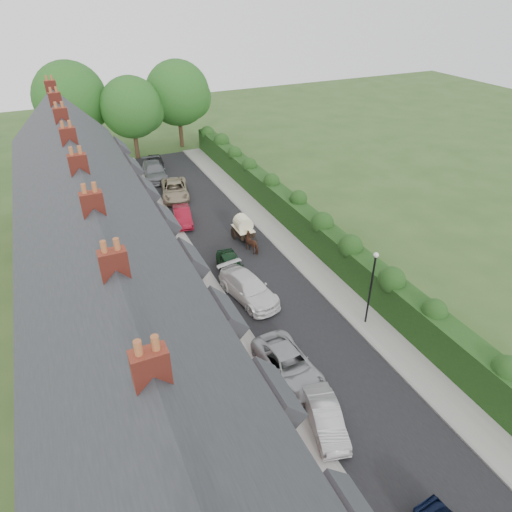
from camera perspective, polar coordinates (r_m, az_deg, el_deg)
The scene contains 23 objects.
ground at distance 25.73m, azimuth 12.58°, elevation -15.46°, with size 140.00×140.00×0.00m, color #2D4C1E.
road at distance 32.57m, azimuth 0.64°, elevation -2.97°, with size 6.00×58.00×0.02m, color black.
pavement_hedge_side at distance 34.20m, azimuth 6.87°, elevation -1.25°, with size 2.20×58.00×0.12m, color gray.
pavement_house_side at distance 31.39m, azimuth -5.75°, elevation -4.55°, with size 1.70×58.00×0.12m, color gray.
kerb_hedge_side at distance 33.73m, azimuth 5.34°, elevation -1.66°, with size 0.18×58.00×0.13m, color gray.
kerb_house_side at distance 31.59m, azimuth -4.39°, elevation -4.20°, with size 0.18×58.00×0.13m, color gray.
hedge at distance 34.27m, azimuth 9.63°, elevation 1.60°, with size 2.10×58.00×2.85m.
terrace_row at distance 27.14m, azimuth -18.57°, elevation -1.39°, with size 9.05×40.50×11.50m.
garden_wall_row at distance 30.15m, azimuth -6.94°, elevation -5.42°, with size 0.35×40.35×1.10m.
lamppost at distance 27.65m, azimuth 14.31°, elevation -2.89°, with size 0.32×0.32×5.16m.
tree_far_left at distance 55.57m, azimuth -14.97°, elevation 17.39°, with size 7.14×6.80×9.29m.
tree_far_right at distance 58.64m, azimuth -9.41°, elevation 19.32°, with size 7.98×7.60×10.31m.
tree_far_back at distance 57.61m, azimuth -21.77°, elevation 17.70°, with size 8.40×8.00×10.82m.
car_silver_a at distance 23.20m, azimuth 8.66°, elevation -19.34°, with size 1.36×3.91×1.29m, color #A1A1A6.
car_silver_b at distance 25.24m, azimuth 4.08°, elevation -13.39°, with size 2.36×5.12×1.42m, color #A1A3A8.
car_white at distance 30.43m, azimuth -0.93°, elevation -4.03°, with size 2.16×5.32×1.54m, color silver.
car_green at distance 32.88m, azimuth -3.13°, elevation -1.24°, with size 1.62×4.02×1.37m, color black.
car_red at distance 40.30m, azimuth -9.18°, elevation 4.96°, with size 1.40×4.00×1.32m, color maroon.
car_beige at distance 45.41m, azimuth -10.10°, elevation 8.16°, with size 2.49×5.39×1.50m, color gray.
car_grey at distance 50.34m, azimuth -12.60°, elevation 10.34°, with size 2.26×5.55×1.61m, color slate.
car_black at distance 52.30m, azimuth -12.47°, elevation 11.14°, with size 1.84×4.58×1.56m, color black.
horse at distance 35.55m, azimuth -0.41°, elevation 1.67°, with size 0.80×1.75×1.48m, color #522D1E.
horse_cart at distance 36.81m, azimuth -1.63°, elevation 3.71°, with size 1.38×3.06×2.21m.
Camera 1 is at (-11.97, -13.17, 18.58)m, focal length 32.00 mm.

